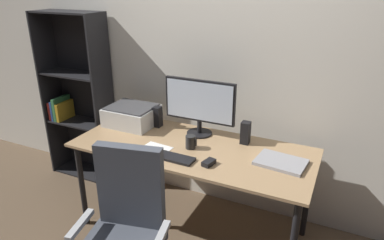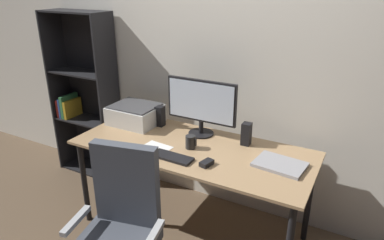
{
  "view_description": "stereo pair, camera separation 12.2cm",
  "coord_description": "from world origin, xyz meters",
  "px_view_note": "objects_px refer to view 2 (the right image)",
  "views": [
    {
      "loc": [
        0.97,
        -2.05,
        1.87
      ],
      "look_at": [
        0.01,
        -0.01,
        0.96
      ],
      "focal_mm": 32.34,
      "sensor_mm": 36.0,
      "label": 1
    },
    {
      "loc": [
        1.08,
        -2.0,
        1.87
      ],
      "look_at": [
        0.01,
        -0.01,
        0.96
      ],
      "focal_mm": 32.34,
      "sensor_mm": 36.0,
      "label": 2
    }
  ],
  "objects_px": {
    "desk": "(192,156)",
    "speaker_left": "(160,116)",
    "mouse": "(207,163)",
    "bookshelf": "(85,97)",
    "monitor": "(201,104)",
    "printer": "(135,114)",
    "speaker_right": "(246,134)",
    "laptop": "(280,164)",
    "keyboard": "(172,157)",
    "coffee_mug": "(190,142)",
    "office_chair": "(120,239)"
  },
  "relations": [
    {
      "from": "desk",
      "to": "speaker_left",
      "type": "distance_m",
      "value": 0.5
    },
    {
      "from": "mouse",
      "to": "bookshelf",
      "type": "bearing_deg",
      "value": 174.21
    },
    {
      "from": "monitor",
      "to": "desk",
      "type": "bearing_deg",
      "value": -78.98
    },
    {
      "from": "printer",
      "to": "bookshelf",
      "type": "relative_size",
      "value": 0.25
    },
    {
      "from": "mouse",
      "to": "speaker_right",
      "type": "bearing_deg",
      "value": 87.67
    },
    {
      "from": "speaker_left",
      "to": "printer",
      "type": "xyz_separation_m",
      "value": [
        -0.22,
        -0.05,
        -0.0
      ]
    },
    {
      "from": "laptop",
      "to": "speaker_left",
      "type": "height_order",
      "value": "speaker_left"
    },
    {
      "from": "desk",
      "to": "speaker_right",
      "type": "height_order",
      "value": "speaker_right"
    },
    {
      "from": "desk",
      "to": "printer",
      "type": "height_order",
      "value": "printer"
    },
    {
      "from": "monitor",
      "to": "laptop",
      "type": "distance_m",
      "value": 0.76
    },
    {
      "from": "keyboard",
      "to": "coffee_mug",
      "type": "distance_m",
      "value": 0.2
    },
    {
      "from": "laptop",
      "to": "printer",
      "type": "relative_size",
      "value": 0.8
    },
    {
      "from": "laptop",
      "to": "coffee_mug",
      "type": "bearing_deg",
      "value": -169.4
    },
    {
      "from": "keyboard",
      "to": "mouse",
      "type": "height_order",
      "value": "mouse"
    },
    {
      "from": "office_chair",
      "to": "coffee_mug",
      "type": "bearing_deg",
      "value": 72.64
    },
    {
      "from": "keyboard",
      "to": "printer",
      "type": "relative_size",
      "value": 0.72
    },
    {
      "from": "mouse",
      "to": "laptop",
      "type": "distance_m",
      "value": 0.48
    },
    {
      "from": "bookshelf",
      "to": "printer",
      "type": "bearing_deg",
      "value": -14.41
    },
    {
      "from": "desk",
      "to": "office_chair",
      "type": "distance_m",
      "value": 0.8
    },
    {
      "from": "coffee_mug",
      "to": "mouse",
      "type": "bearing_deg",
      "value": -38.11
    },
    {
      "from": "printer",
      "to": "office_chair",
      "type": "distance_m",
      "value": 1.16
    },
    {
      "from": "mouse",
      "to": "printer",
      "type": "relative_size",
      "value": 0.24
    },
    {
      "from": "mouse",
      "to": "laptop",
      "type": "bearing_deg",
      "value": 40.79
    },
    {
      "from": "laptop",
      "to": "speaker_left",
      "type": "bearing_deg",
      "value": 175.64
    },
    {
      "from": "speaker_left",
      "to": "speaker_right",
      "type": "distance_m",
      "value": 0.75
    },
    {
      "from": "coffee_mug",
      "to": "speaker_left",
      "type": "xyz_separation_m",
      "value": [
        -0.42,
        0.25,
        0.04
      ]
    },
    {
      "from": "coffee_mug",
      "to": "speaker_right",
      "type": "bearing_deg",
      "value": 36.39
    },
    {
      "from": "laptop",
      "to": "speaker_right",
      "type": "relative_size",
      "value": 1.88
    },
    {
      "from": "mouse",
      "to": "bookshelf",
      "type": "distance_m",
      "value": 1.72
    },
    {
      "from": "monitor",
      "to": "laptop",
      "type": "height_order",
      "value": "monitor"
    },
    {
      "from": "mouse",
      "to": "coffee_mug",
      "type": "bearing_deg",
      "value": 155.31
    },
    {
      "from": "monitor",
      "to": "speaker_left",
      "type": "height_order",
      "value": "monitor"
    },
    {
      "from": "speaker_left",
      "to": "printer",
      "type": "bearing_deg",
      "value": -167.0
    },
    {
      "from": "printer",
      "to": "bookshelf",
      "type": "distance_m",
      "value": 0.79
    },
    {
      "from": "coffee_mug",
      "to": "printer",
      "type": "bearing_deg",
      "value": 162.76
    },
    {
      "from": "speaker_left",
      "to": "office_chair",
      "type": "height_order",
      "value": "office_chair"
    },
    {
      "from": "coffee_mug",
      "to": "laptop",
      "type": "height_order",
      "value": "coffee_mug"
    },
    {
      "from": "printer",
      "to": "bookshelf",
      "type": "bearing_deg",
      "value": 165.59
    },
    {
      "from": "mouse",
      "to": "laptop",
      "type": "xyz_separation_m",
      "value": [
        0.43,
        0.22,
        -0.01
      ]
    },
    {
      "from": "mouse",
      "to": "laptop",
      "type": "height_order",
      "value": "mouse"
    },
    {
      "from": "desk",
      "to": "keyboard",
      "type": "distance_m",
      "value": 0.24
    },
    {
      "from": "speaker_left",
      "to": "printer",
      "type": "relative_size",
      "value": 0.42
    },
    {
      "from": "desk",
      "to": "monitor",
      "type": "distance_m",
      "value": 0.4
    },
    {
      "from": "monitor",
      "to": "speaker_right",
      "type": "relative_size",
      "value": 3.36
    },
    {
      "from": "coffee_mug",
      "to": "keyboard",
      "type": "bearing_deg",
      "value": -98.66
    },
    {
      "from": "monitor",
      "to": "coffee_mug",
      "type": "height_order",
      "value": "monitor"
    },
    {
      "from": "speaker_right",
      "to": "bookshelf",
      "type": "bearing_deg",
      "value": 175.15
    },
    {
      "from": "speaker_left",
      "to": "printer",
      "type": "distance_m",
      "value": 0.22
    },
    {
      "from": "speaker_left",
      "to": "speaker_right",
      "type": "relative_size",
      "value": 1.0
    },
    {
      "from": "bookshelf",
      "to": "keyboard",
      "type": "bearing_deg",
      "value": -23.28
    }
  ]
}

